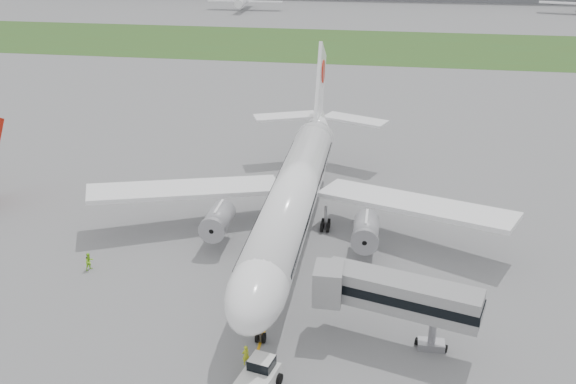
% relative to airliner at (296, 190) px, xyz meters
% --- Properties ---
extents(ground, '(600.00, 600.00, 0.00)m').
position_rel_airliner_xyz_m(ground, '(0.00, -4.87, -5.66)').
color(ground, gray).
rests_on(ground, ground).
extents(apron_markings, '(70.00, 70.00, 0.04)m').
position_rel_airliner_xyz_m(apron_markings, '(0.00, -9.87, -5.66)').
color(apron_markings, orange).
rests_on(apron_markings, ground).
extents(grass_strip, '(600.00, 50.00, 0.02)m').
position_rel_airliner_xyz_m(grass_strip, '(0.00, 115.13, -5.65)').
color(grass_strip, '#395620').
rests_on(grass_strip, ground).
extents(airliner, '(48.13, 53.95, 17.88)m').
position_rel_airliner_xyz_m(airliner, '(0.00, 0.00, 0.00)').
color(airliner, white).
rests_on(airliner, ground).
extents(pushback_tug, '(3.80, 4.89, 2.28)m').
position_rel_airliner_xyz_m(pushback_tug, '(0.92, -25.66, -4.61)').
color(pushback_tug, silver).
rests_on(pushback_tug, ground).
extents(jet_bridge, '(14.05, 6.30, 6.42)m').
position_rel_airliner_xyz_m(jet_bridge, '(10.67, -18.00, -0.91)').
color(jet_bridge, gray).
rests_on(jet_bridge, ground).
extents(safety_cone_right, '(0.38, 0.38, 0.52)m').
position_rel_airliner_xyz_m(safety_cone_right, '(0.50, -24.03, -5.40)').
color(safety_cone_right, '#FF5D0D').
rests_on(safety_cone_right, ground).
extents(ground_crew_near, '(0.77, 0.75, 1.78)m').
position_rel_airliner_xyz_m(ground_crew_near, '(-0.60, -22.92, -4.77)').
color(ground_crew_near, '#CDDF25').
rests_on(ground_crew_near, ground).
extents(ground_crew_far, '(1.07, 1.15, 1.89)m').
position_rel_airliner_xyz_m(ground_crew_far, '(-19.70, -10.76, -4.71)').
color(ground_crew_far, '#94E526').
rests_on(ground_crew_far, ground).
extents(distant_aircraft_left, '(28.79, 25.54, 10.79)m').
position_rel_airliner_xyz_m(distant_aircraft_left, '(-46.19, 179.51, -5.66)').
color(distant_aircraft_left, white).
rests_on(distant_aircraft_left, ground).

